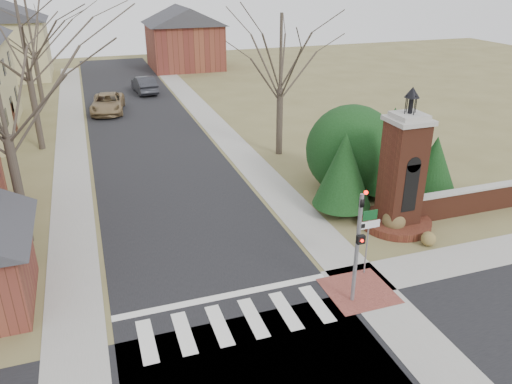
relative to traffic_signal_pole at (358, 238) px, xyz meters
name	(u,v)px	position (x,y,z in m)	size (l,w,h in m)	color
ground	(244,337)	(-4.30, -0.57, -2.59)	(120.00, 120.00, 0.00)	brown
main_street	(149,138)	(-4.30, 21.43, -2.58)	(8.00, 70.00, 0.01)	black
crosswalk_zone	(236,321)	(-4.30, 0.23, -2.58)	(8.00, 2.20, 0.02)	silver
stop_bar	(224,296)	(-4.30, 1.73, -2.58)	(8.00, 0.35, 0.02)	silver
sidewalk_right_main	(220,131)	(0.90, 21.43, -2.58)	(2.00, 60.00, 0.02)	gray
sidewalk_left	(71,145)	(-9.50, 21.43, -2.58)	(2.00, 60.00, 0.02)	gray
curb_apron	(359,291)	(0.50, 0.43, -2.57)	(2.40, 2.40, 0.02)	brown
traffic_signal_pole	(358,238)	(0.00, 0.00, 0.00)	(0.28, 0.41, 4.50)	slate
sign_post	(368,229)	(1.29, 1.41, -0.64)	(0.90, 0.07, 2.75)	slate
brick_gate_monument	(401,183)	(4.70, 4.42, -0.42)	(3.20, 3.20, 6.47)	#5C2A1B
brick_garden_wall	(476,199)	(9.20, 4.43, -1.93)	(7.50, 0.50, 1.30)	#5C2A1B
house_distant_right	(184,36)	(3.69, 47.42, 1.06)	(8.80, 8.80, 7.30)	brown
evergreen_near	(344,169)	(2.90, 6.43, -0.29)	(2.80, 2.80, 4.10)	#473D33
evergreen_mid	(391,148)	(6.20, 7.63, 0.01)	(3.40, 3.40, 4.70)	#473D33
evergreen_far	(434,163)	(8.20, 6.63, -0.69)	(2.40, 2.40, 3.30)	#473D33
evergreen_mass	(352,147)	(4.70, 8.93, -0.19)	(4.80, 4.80, 4.80)	black
bare_tree_1	(19,21)	(-11.30, 21.43, 5.44)	(8.40, 8.40, 11.64)	#473D33
bare_tree_2	(28,20)	(-11.80, 34.43, 4.44)	(7.35, 7.35, 10.19)	#473D33
bare_tree_3	(281,47)	(3.20, 15.43, 4.10)	(7.00, 7.00, 9.70)	#473D33
pickup_truck	(108,103)	(-6.49, 29.44, -1.83)	(2.49, 5.41, 1.50)	olive
distant_car	(144,84)	(-2.70, 35.61, -1.78)	(1.70, 4.89, 1.61)	#2B2C32
dry_shrub_left	(394,221)	(4.30, 4.03, -2.07)	(1.04, 1.04, 1.04)	brown
dry_shrub_right	(428,239)	(5.00, 2.43, -2.27)	(0.64, 0.64, 0.64)	brown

